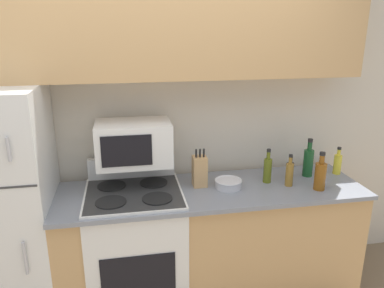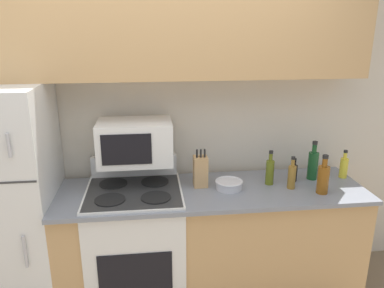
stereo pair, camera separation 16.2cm
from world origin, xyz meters
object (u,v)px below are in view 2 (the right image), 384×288
at_px(bottle_whiskey, 323,178).
at_px(bottle_soy_sauce, 294,172).
at_px(stove, 136,245).
at_px(refrigerator, 2,205).
at_px(bottle_wine_green, 313,164).
at_px(microwave, 135,142).
at_px(knife_block, 200,171).
at_px(bowl, 229,184).
at_px(bottle_olive_oil, 270,171).
at_px(bottle_cooking_spray, 344,167).
at_px(bottle_vinegar, 292,176).

distance_m(bottle_whiskey, bottle_soy_sauce, 0.26).
bearing_deg(bottle_soy_sauce, stove, -176.48).
relative_size(refrigerator, bottle_wine_green, 5.50).
bearing_deg(microwave, knife_block, -7.67).
bearing_deg(stove, bowl, -0.83).
distance_m(bottle_wine_green, bottle_olive_oil, 0.36).
relative_size(refrigerator, bottle_cooking_spray, 7.50).
relative_size(bowl, bottle_cooking_spray, 0.90).
distance_m(stove, bottle_olive_oil, 1.12).
height_order(stove, knife_block, knife_block).
distance_m(bowl, bottle_cooking_spray, 0.93).
distance_m(bottle_wine_green, bottle_whiskey, 0.26).
bearing_deg(bottle_whiskey, bottle_olive_oil, 148.71).
height_order(microwave, bottle_vinegar, microwave).
xyz_separation_m(bottle_wine_green, bottle_whiskey, (-0.04, -0.25, -0.01)).
height_order(bottle_olive_oil, bottle_cooking_spray, bottle_olive_oil).
bearing_deg(bottle_cooking_spray, bowl, -173.42).
xyz_separation_m(knife_block, bottle_olive_oil, (0.51, -0.03, -0.01)).
height_order(knife_block, bottle_whiskey, knife_block).
distance_m(refrigerator, bowl, 1.58).
height_order(stove, bowl, stove).
bearing_deg(bottle_olive_oil, bottle_wine_green, 9.66).
height_order(bottle_wine_green, bottle_cooking_spray, bottle_wine_green).
height_order(bottle_wine_green, bottle_soy_sauce, bottle_wine_green).
bearing_deg(bottle_soy_sauce, bottle_olive_oil, -169.70).
xyz_separation_m(bottle_olive_oil, bottle_soy_sauce, (0.20, 0.04, -0.03)).
bearing_deg(stove, bottle_soy_sauce, 3.52).
bearing_deg(bottle_wine_green, microwave, 178.67).
bearing_deg(bottle_olive_oil, bottle_soy_sauce, 10.30).
bearing_deg(bottle_soy_sauce, bottle_cooking_spray, 3.22).
relative_size(bottle_whiskey, bottle_vinegar, 1.17).
distance_m(microwave, bowl, 0.74).
distance_m(knife_block, bottle_olive_oil, 0.51).
height_order(refrigerator, bowl, refrigerator).
xyz_separation_m(refrigerator, bottle_wine_green, (2.25, 0.07, 0.17)).
bearing_deg(microwave, bottle_soy_sauce, -2.70).
bearing_deg(bottle_cooking_spray, bottle_vinegar, -162.48).
bearing_deg(bottle_whiskey, microwave, 167.56).
relative_size(bottle_whiskey, bottle_soy_sauce, 1.56).
bearing_deg(stove, refrigerator, 178.07).
bearing_deg(bottle_cooking_spray, bottle_whiskey, -138.79).
height_order(bowl, bottle_cooking_spray, bottle_cooking_spray).
height_order(knife_block, bottle_vinegar, knife_block).
relative_size(knife_block, bottle_olive_oil, 1.09).
bearing_deg(stove, microwave, 81.19).
bearing_deg(refrigerator, bottle_olive_oil, 0.20).
distance_m(bottle_olive_oil, bottle_cooking_spray, 0.61).
distance_m(microwave, bottle_wine_green, 1.34).
relative_size(refrigerator, bowl, 8.31).
distance_m(bowl, bottle_wine_green, 0.68).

